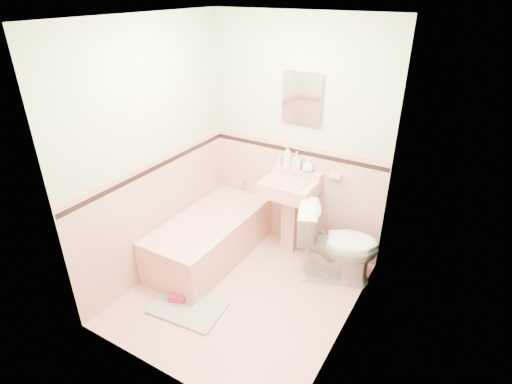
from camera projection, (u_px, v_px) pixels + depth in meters
The scene contains 32 objects.
floor at pixel (243, 292), 4.01m from camera, with size 2.20×2.20×0.00m, color #DC9F90.
ceiling at pixel (238, 17), 2.87m from camera, with size 2.20×2.20×0.00m, color white.
wall_back at pixel (297, 139), 4.29m from camera, with size 2.50×2.50×0.00m, color #F8E8CA.
wall_front at pixel (149, 240), 2.60m from camera, with size 2.50×2.50×0.00m, color #F8E8CA.
wall_left at pixel (153, 155), 3.90m from camera, with size 2.50×2.50×0.00m, color #F8E8CA.
wall_right at pixel (356, 207), 2.99m from camera, with size 2.50×2.50×0.00m, color #F8E8CA.
wainscot_back at pixel (294, 194), 4.58m from camera, with size 2.00×2.00×0.00m, color #DEA495.
wainscot_front at pixel (161, 315), 2.91m from camera, with size 2.00×2.00×0.00m, color #DEA495.
wainscot_left at pixel (161, 214), 4.19m from camera, with size 2.20×2.20×0.00m, color #DEA495.
wainscot_right at pixel (345, 276), 3.30m from camera, with size 2.20×2.20×0.00m, color #DEA495.
accent_back at pixel (296, 151), 4.33m from camera, with size 2.00×2.00×0.00m, color black.
accent_front at pixel (153, 256), 2.67m from camera, with size 2.00×2.00×0.00m, color black.
accent_left at pixel (156, 168), 3.95m from camera, with size 2.20×2.20×0.00m, color black.
accent_right at pixel (352, 221), 3.06m from camera, with size 2.20×2.20×0.00m, color black.
cap_back at pixel (296, 142), 4.29m from camera, with size 2.00×2.00×0.00m, color #DCA097.
cap_front at pixel (151, 243), 2.63m from camera, with size 2.00×2.00×0.00m, color #DCA097.
cap_left at pixel (155, 158), 3.90m from camera, with size 2.20×2.20×0.00m, color #DCA097.
cap_right at pixel (353, 210), 3.01m from camera, with size 2.20×2.20×0.00m, color #DCA097.
bathtub at pixel (210, 239), 4.45m from camera, with size 0.70×1.50×0.45m, color tan.
tub_faucet at pixel (244, 181), 4.82m from camera, with size 0.04×0.04×0.12m, color silver.
sink at pixel (288, 217), 4.45m from camera, with size 0.56×0.48×0.87m, color tan, non-canonical shape.
sink_faucet at pixel (296, 170), 4.33m from camera, with size 0.02×0.02×0.10m, color silver.
medicine_cabinet at pixel (302, 98), 4.04m from camera, with size 0.36×0.04×0.45m, color white.
soap_dish at pixel (335, 176), 4.18m from camera, with size 0.12×0.07×0.04m, color tan.
soap_bottle_left at pixel (288, 157), 4.36m from camera, with size 0.10×0.10×0.25m, color #B2B2B2.
soap_bottle_mid at pixel (296, 161), 4.33m from camera, with size 0.09×0.09×0.20m, color #B2B2B2.
soap_bottle_right at pixel (308, 165), 4.27m from camera, with size 0.12×0.12×0.15m, color #B2B2B2.
tube at pixel (279, 160), 4.44m from camera, with size 0.04×0.04×0.12m, color white.
toilet at pixel (338, 244), 4.05m from camera, with size 0.45×0.80×0.81m, color white.
bucket at pixel (317, 250), 4.42m from camera, with size 0.26×0.26×0.26m, color #1B21A2, non-canonical shape.
bath_mat at pixel (188, 307), 3.81m from camera, with size 0.67×0.45×0.03m, color gray.
shoe at pixel (177, 298), 3.85m from camera, with size 0.15×0.07×0.06m, color #BF1E59.
Camera 1 is at (1.69, -2.62, 2.71)m, focal length 28.60 mm.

